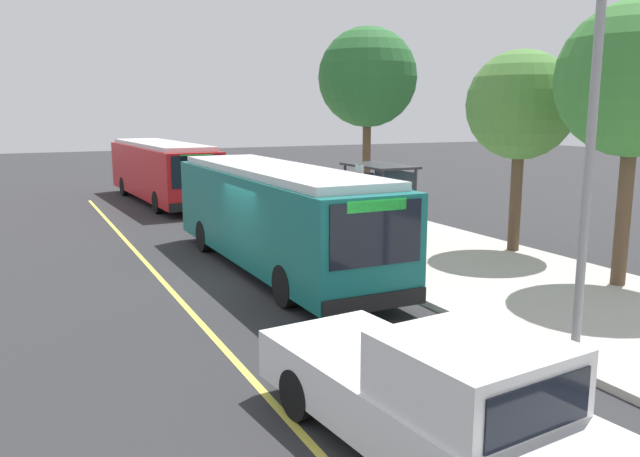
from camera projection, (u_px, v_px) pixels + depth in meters
ground_plane at (251, 279)px, 17.20m from camera, size 120.00×120.00×0.00m
sidewalk_curb at (433, 254)px, 19.75m from camera, size 44.00×6.40×0.15m
lane_stripe_center at (169, 288)px, 16.26m from camera, size 36.00×0.14×0.01m
transit_bus_main at (276, 214)px, 17.88m from camera, size 10.95×2.69×2.95m
transit_bus_second at (162, 170)px, 31.40m from camera, size 11.51×3.15×2.95m
pickup_truck at (431, 397)px, 8.13m from camera, size 5.58×2.55×1.85m
bus_shelter at (380, 184)px, 22.47m from camera, size 2.90×1.60×2.48m
waiting_bench at (383, 221)px, 22.57m from camera, size 1.60×0.48×0.95m
route_sign_post at (359, 199)px, 18.40m from camera, size 0.44×0.08×2.80m
pedestrian_commuter at (343, 217)px, 20.43m from camera, size 0.24×0.40×1.69m
street_tree_near_shelter at (368, 78)px, 27.10m from camera, size 4.22×4.22×7.84m
street_tree_upstreet at (635, 80)px, 15.18m from camera, size 3.73×3.73×6.92m
street_tree_downstreet at (521, 106)px, 19.26m from camera, size 3.31×3.31×6.15m
utility_pole at (588, 177)px, 10.91m from camera, size 0.16×0.16×6.40m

